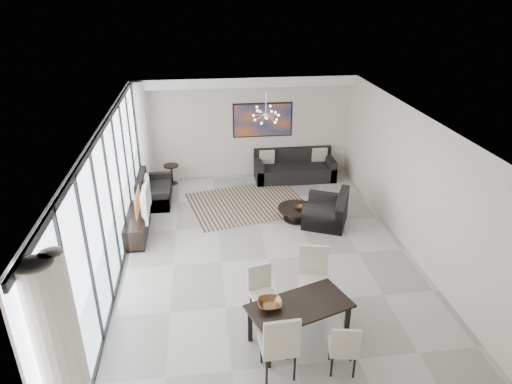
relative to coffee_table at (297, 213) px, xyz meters
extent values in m
cube|color=#A8A39B|center=(-0.93, -1.61, -0.17)|extent=(6.00, 9.00, 0.02)
cube|color=white|center=(-0.93, -1.61, 2.71)|extent=(6.00, 9.00, 0.02)
cube|color=beige|center=(-0.93, 2.88, 1.27)|extent=(6.00, 0.02, 2.90)
cube|color=beige|center=(-0.93, -6.10, 1.27)|extent=(6.00, 0.02, 2.90)
cube|color=beige|center=(2.06, -1.61, 1.27)|extent=(0.02, 9.00, 2.90)
cube|color=white|center=(-3.91, -1.61, 1.27)|extent=(0.01, 8.95, 2.85)
cube|color=black|center=(-3.87, -1.61, 2.67)|extent=(0.04, 8.95, 0.10)
cube|color=black|center=(-3.87, -1.61, -0.15)|extent=(0.04, 8.95, 0.06)
cube|color=black|center=(-3.87, -5.61, 1.27)|extent=(0.04, 0.05, 2.88)
cube|color=black|center=(-3.87, -4.61, 1.27)|extent=(0.04, 0.05, 2.88)
cube|color=black|center=(-3.87, -3.61, 1.27)|extent=(0.04, 0.05, 2.88)
cube|color=black|center=(-3.87, -2.61, 1.27)|extent=(0.04, 0.05, 2.88)
cube|color=black|center=(-3.87, -1.61, 1.27)|extent=(0.04, 0.05, 2.88)
cube|color=black|center=(-3.87, -0.61, 1.27)|extent=(0.04, 0.05, 2.88)
cube|color=black|center=(-3.87, 0.39, 1.27)|extent=(0.04, 0.05, 2.88)
cube|color=black|center=(-3.87, 1.39, 1.27)|extent=(0.04, 0.05, 2.88)
cube|color=black|center=(-3.87, 2.39, 1.27)|extent=(0.04, 0.05, 2.88)
cylinder|color=silver|center=(-3.73, -5.76, 1.27)|extent=(0.36, 0.36, 2.85)
cylinder|color=silver|center=(-3.73, 2.54, 1.27)|extent=(0.36, 0.36, 2.85)
cube|color=white|center=(-0.93, 2.69, 2.59)|extent=(5.98, 0.40, 0.26)
cube|color=#B65519|center=(-0.43, 2.86, 1.47)|extent=(1.68, 0.04, 0.98)
cylinder|color=silver|center=(-0.63, 0.89, 2.45)|extent=(0.02, 0.02, 0.55)
sphere|color=silver|center=(-0.63, 0.89, 2.17)|extent=(0.12, 0.12, 0.12)
cube|color=black|center=(-1.07, 0.99, -0.17)|extent=(3.26, 2.76, 0.01)
cylinder|color=black|center=(0.00, 0.00, 0.12)|extent=(0.90, 0.90, 0.04)
cylinder|color=black|center=(0.00, 0.00, -0.04)|extent=(0.39, 0.39, 0.28)
cylinder|color=black|center=(0.00, 0.00, -0.16)|extent=(0.63, 0.63, 0.03)
imported|color=brown|center=(0.04, -0.06, 0.17)|extent=(0.26, 0.26, 0.07)
cube|color=black|center=(0.44, 2.41, 0.03)|extent=(2.26, 0.92, 0.41)
cube|color=black|center=(0.44, 2.78, 0.44)|extent=(2.26, 0.18, 0.41)
cube|color=black|center=(-0.60, 2.41, 0.12)|extent=(0.18, 0.92, 0.59)
cube|color=black|center=(1.47, 2.41, 0.12)|extent=(0.18, 0.92, 0.59)
cube|color=black|center=(-3.43, 1.44, 0.00)|extent=(0.81, 1.44, 0.36)
cube|color=black|center=(-3.76, 1.44, 0.36)|extent=(0.16, 1.44, 0.36)
cube|color=black|center=(-3.43, 0.80, 0.08)|extent=(0.81, 0.16, 0.52)
cube|color=black|center=(-3.43, 2.08, 0.08)|extent=(0.81, 0.16, 0.52)
cube|color=black|center=(0.62, -0.28, 0.03)|extent=(1.26, 1.29, 0.42)
cube|color=black|center=(0.96, -0.44, 0.45)|extent=(0.58, 0.98, 0.42)
cube|color=black|center=(0.78, 0.08, 0.12)|extent=(0.93, 0.56, 0.60)
cube|color=black|center=(0.45, -0.65, 0.12)|extent=(0.93, 0.56, 0.60)
cylinder|color=black|center=(-3.04, 2.49, 0.37)|extent=(0.41, 0.41, 0.04)
cylinder|color=black|center=(-3.04, 2.49, 0.09)|extent=(0.06, 0.06, 0.52)
cylinder|color=black|center=(-3.04, 2.49, -0.16)|extent=(0.29, 0.29, 0.03)
cube|color=black|center=(-3.69, -0.27, 0.07)|extent=(0.44, 1.57, 0.49)
imported|color=gray|center=(-3.53, -0.24, 0.65)|extent=(0.18, 1.15, 0.66)
cube|color=black|center=(-0.79, -3.95, 0.47)|extent=(1.76, 1.27, 0.04)
cube|color=black|center=(-1.35, -4.47, 0.13)|extent=(0.07, 0.07, 0.63)
cube|color=black|center=(-1.56, -3.89, 0.13)|extent=(0.07, 0.07, 0.63)
cube|color=black|center=(-0.02, -4.00, 0.13)|extent=(0.07, 0.07, 0.63)
cube|color=black|center=(-0.22, -3.42, 0.13)|extent=(0.07, 0.07, 0.63)
cube|color=#BCAF9C|center=(-1.23, -4.58, 0.34)|extent=(0.54, 0.54, 0.07)
cube|color=#BCAF9C|center=(-1.22, -4.80, 0.63)|extent=(0.52, 0.08, 0.63)
cylinder|color=black|center=(-1.44, -4.39, 0.06)|extent=(0.04, 0.04, 0.48)
cylinder|color=black|center=(-1.02, -4.77, 0.06)|extent=(0.04, 0.04, 0.48)
cube|color=#BCAF9C|center=(-0.29, -4.64, 0.23)|extent=(0.48, 0.48, 0.05)
cube|color=#BCAF9C|center=(-0.32, -4.81, 0.46)|extent=(0.41, 0.12, 0.49)
cylinder|color=black|center=(-0.42, -4.45, 0.01)|extent=(0.04, 0.04, 0.38)
cylinder|color=black|center=(-0.16, -4.82, 0.01)|extent=(0.04, 0.04, 0.38)
cube|color=#BCAF9C|center=(-1.27, -3.32, 0.24)|extent=(0.50, 0.50, 0.05)
cube|color=#BCAF9C|center=(-1.31, -3.14, 0.48)|extent=(0.42, 0.14, 0.51)
cylinder|color=black|center=(-1.07, -3.44, 0.02)|extent=(0.04, 0.04, 0.39)
cylinder|color=black|center=(-1.46, -3.19, 0.02)|extent=(0.04, 0.04, 0.39)
cube|color=#BCAF9C|center=(-0.39, -3.17, 0.33)|extent=(0.61, 0.61, 0.07)
cube|color=#BCAF9C|center=(-0.34, -2.96, 0.61)|extent=(0.50, 0.17, 0.61)
cylinder|color=black|center=(-0.25, -3.41, 0.06)|extent=(0.04, 0.04, 0.47)
cylinder|color=black|center=(-0.54, -2.93, 0.06)|extent=(0.04, 0.04, 0.47)
imported|color=brown|center=(-1.25, -3.91, 0.53)|extent=(0.38, 0.38, 0.09)
camera|label=1|loc=(-2.15, -9.45, 5.04)|focal=32.00mm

